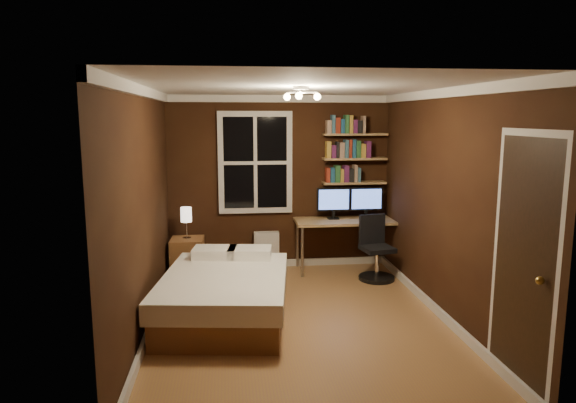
{
  "coord_description": "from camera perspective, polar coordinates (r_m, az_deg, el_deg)",
  "views": [
    {
      "loc": [
        -0.74,
        -5.27,
        2.2
      ],
      "look_at": [
        -0.07,
        0.45,
        1.25
      ],
      "focal_mm": 32.0,
      "sensor_mm": 36.0,
      "label": 1
    }
  ],
  "objects": [
    {
      "name": "bookshelf_middle",
      "position": [
        7.49,
        7.4,
        4.74
      ],
      "size": [
        0.92,
        0.22,
        0.03
      ],
      "primitive_type": "cube",
      "color": "#A47B4F",
      "rests_on": "wall_back"
    },
    {
      "name": "bed",
      "position": [
        5.78,
        -6.98,
        -10.21
      ],
      "size": [
        1.55,
        2.0,
        0.62
      ],
      "rotation": [
        0.0,
        0.0,
        -0.13
      ],
      "color": "brown",
      "rests_on": "ground"
    },
    {
      "name": "ceiling_fixture",
      "position": [
        5.22,
        1.46,
        11.58
      ],
      "size": [
        0.44,
        0.44,
        0.18
      ],
      "primitive_type": null,
      "color": "beige",
      "rests_on": "ceiling"
    },
    {
      "name": "wall_right",
      "position": [
        5.84,
        17.01,
        -0.38
      ],
      "size": [
        0.04,
        4.2,
        2.5
      ],
      "primitive_type": "cube",
      "color": "black",
      "rests_on": "ground"
    },
    {
      "name": "books_row_upper",
      "position": [
        7.47,
        7.48,
        8.41
      ],
      "size": [
        0.54,
        0.16,
        0.23
      ],
      "primitive_type": null,
      "color": "#296032",
      "rests_on": "bookshelf_upper"
    },
    {
      "name": "monitor_right",
      "position": [
        7.5,
        8.69,
        -0.13
      ],
      "size": [
        0.49,
        0.12,
        0.45
      ],
      "primitive_type": null,
      "color": "black",
      "rests_on": "desk"
    },
    {
      "name": "bedside_lamp",
      "position": [
        7.13,
        -11.22,
        -2.36
      ],
      "size": [
        0.15,
        0.15,
        0.44
      ],
      "primitive_type": null,
      "color": "white",
      "rests_on": "nightstand"
    },
    {
      "name": "office_chair",
      "position": [
        7.14,
        9.72,
        -6.0
      ],
      "size": [
        0.48,
        0.48,
        0.88
      ],
      "rotation": [
        0.0,
        0.0,
        0.18
      ],
      "color": "black",
      "rests_on": "ground"
    },
    {
      "name": "wall_back",
      "position": [
        7.46,
        -0.96,
        2.09
      ],
      "size": [
        3.2,
        0.04,
        2.5
      ],
      "primitive_type": "cube",
      "color": "black",
      "rests_on": "ground"
    },
    {
      "name": "books_row_lower",
      "position": [
        7.52,
        7.36,
        3.06
      ],
      "size": [
        0.48,
        0.16,
        0.23
      ],
      "primitive_type": null,
      "color": "maroon",
      "rests_on": "bookshelf_lower"
    },
    {
      "name": "monitor_left",
      "position": [
        7.39,
        5.09,
        -0.21
      ],
      "size": [
        0.49,
        0.12,
        0.45
      ],
      "primitive_type": null,
      "color": "black",
      "rests_on": "desk"
    },
    {
      "name": "desk_lamp",
      "position": [
        7.4,
        12.4,
        -0.43
      ],
      "size": [
        0.14,
        0.32,
        0.44
      ],
      "primitive_type": null,
      "color": "silver",
      "rests_on": "desk"
    },
    {
      "name": "door_knob",
      "position": [
        4.28,
        26.2,
        -7.89
      ],
      "size": [
        0.06,
        0.06,
        0.06
      ],
      "primitive_type": "sphere",
      "color": "gold",
      "rests_on": "door"
    },
    {
      "name": "desk",
      "position": [
        7.42,
        6.88,
        -2.47
      ],
      "size": [
        1.57,
        0.59,
        0.74
      ],
      "color": "#A47B4F",
      "rests_on": "ground"
    },
    {
      "name": "floor",
      "position": [
        5.76,
        1.21,
        -13.08
      ],
      "size": [
        4.2,
        4.2,
        0.0
      ],
      "primitive_type": "plane",
      "color": "olive",
      "rests_on": "ground"
    },
    {
      "name": "door",
      "position": [
        4.54,
        24.61,
        -6.5
      ],
      "size": [
        0.03,
        0.82,
        2.05
      ],
      "primitive_type": null,
      "color": "black",
      "rests_on": "ground"
    },
    {
      "name": "ceiling",
      "position": [
        5.33,
        1.31,
        12.62
      ],
      "size": [
        3.2,
        4.2,
        0.02
      ],
      "primitive_type": "cube",
      "color": "white",
      "rests_on": "wall_back"
    },
    {
      "name": "bookshelf_lower",
      "position": [
        7.53,
        7.34,
        2.08
      ],
      "size": [
        0.92,
        0.22,
        0.03
      ],
      "primitive_type": "cube",
      "color": "#A47B4F",
      "rests_on": "wall_back"
    },
    {
      "name": "books_row_middle",
      "position": [
        7.48,
        7.42,
        5.73
      ],
      "size": [
        0.6,
        0.16,
        0.23
      ],
      "primitive_type": null,
      "color": "navy",
      "rests_on": "bookshelf_middle"
    },
    {
      "name": "bookshelf_upper",
      "position": [
        7.47,
        7.45,
        7.41
      ],
      "size": [
        0.92,
        0.22,
        0.03
      ],
      "primitive_type": "cube",
      "color": "#A47B4F",
      "rests_on": "wall_back"
    },
    {
      "name": "wall_left",
      "position": [
        5.42,
        -15.74,
        -1.06
      ],
      "size": [
        0.04,
        4.2,
        2.5
      ],
      "primitive_type": "cube",
      "color": "black",
      "rests_on": "ground"
    },
    {
      "name": "window",
      "position": [
        7.37,
        -3.66,
        4.33
      ],
      "size": [
        1.06,
        0.06,
        1.46
      ],
      "primitive_type": "cube",
      "color": "silver",
      "rests_on": "wall_back"
    },
    {
      "name": "nightstand",
      "position": [
        7.25,
        -11.1,
        -6.18
      ],
      "size": [
        0.45,
        0.45,
        0.55
      ],
      "primitive_type": "cube",
      "rotation": [
        0.0,
        0.0,
        -0.02
      ],
      "color": "brown",
      "rests_on": "ground"
    },
    {
      "name": "radiator",
      "position": [
        7.53,
        -2.41,
        -5.43
      ],
      "size": [
        0.36,
        0.13,
        0.54
      ],
      "primitive_type": "cube",
      "color": "silver",
      "rests_on": "ground"
    }
  ]
}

